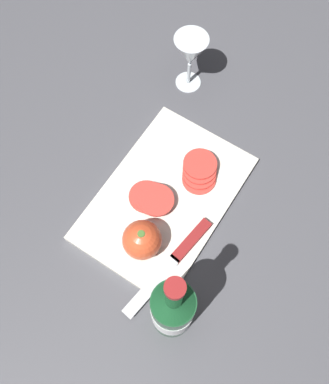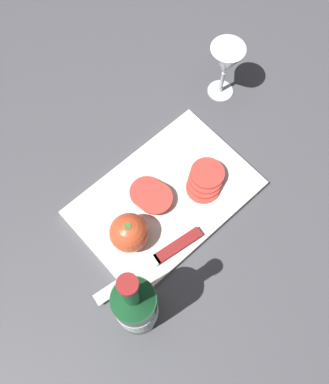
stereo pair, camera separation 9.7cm
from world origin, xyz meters
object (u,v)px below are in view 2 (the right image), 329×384
(knife, at_px, (168,252))
(tomato_slice_stack_far, at_px, (205,180))
(whole_tomato, at_px, (129,233))
(wine_glass, at_px, (226,63))
(wine_bottle, at_px, (136,307))
(tomato_slice_stack_near, at_px, (151,195))

(knife, bearing_deg, tomato_slice_stack_far, -151.15)
(whole_tomato, bearing_deg, wine_glass, 19.18)
(wine_bottle, relative_size, tomato_slice_stack_far, 3.14)
(wine_bottle, relative_size, whole_tomato, 3.84)
(knife, bearing_deg, wine_glass, -141.48)
(wine_glass, xyz_separation_m, knife, (-0.38, -0.22, -0.09))
(whole_tomato, bearing_deg, tomato_slice_stack_near, 23.76)
(knife, xyz_separation_m, tomato_slice_stack_far, (0.17, 0.06, 0.01))
(wine_bottle, height_order, tomato_slice_stack_far, wine_bottle)
(wine_bottle, distance_m, knife, 0.16)
(whole_tomato, distance_m, knife, 0.09)
(wine_glass, distance_m, tomato_slice_stack_near, 0.35)
(whole_tomato, height_order, tomato_slice_stack_near, whole_tomato)
(wine_bottle, relative_size, wine_glass, 2.04)
(wine_glass, relative_size, tomato_slice_stack_near, 1.49)
(wine_glass, relative_size, knife, 0.60)
(knife, distance_m, tomato_slice_stack_near, 0.13)
(tomato_slice_stack_far, bearing_deg, tomato_slice_stack_near, 153.96)
(wine_glass, bearing_deg, knife, -149.65)
(whole_tomato, distance_m, tomato_slice_stack_near, 0.11)
(knife, height_order, tomato_slice_stack_near, tomato_slice_stack_near)
(tomato_slice_stack_far, bearing_deg, knife, -159.32)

